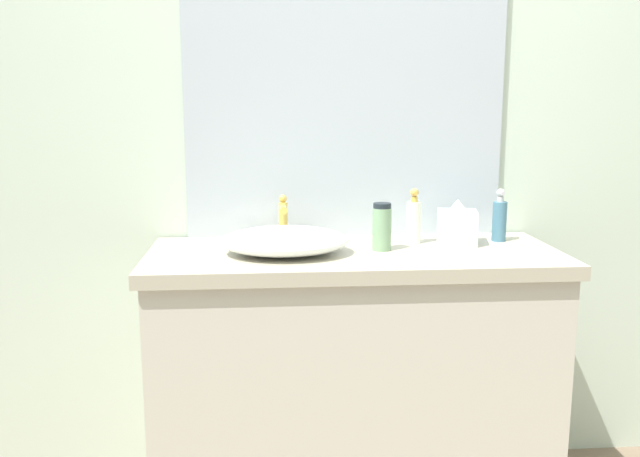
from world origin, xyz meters
The scene contains 9 objects.
bathroom_wall_rear centered at (0.00, 0.73, 1.30)m, with size 6.00×0.06×2.60m, color silver.
vanity_counter centered at (-0.03, 0.42, 0.45)m, with size 1.35×0.54×0.90m.
wall_mirror_panel centered at (-0.03, 0.69, 1.44)m, with size 1.14×0.01×1.07m, color #B2BCC6.
sink_basin centered at (-0.26, 0.39, 0.95)m, with size 0.41×0.32×0.09m, color white.
faucet centered at (-0.26, 0.57, 1.00)m, with size 0.03×0.13×0.16m.
soap_dispenser centered at (0.19, 0.52, 0.99)m, with size 0.05×0.05×0.19m.
lotion_bottle centered at (0.06, 0.42, 0.98)m, with size 0.06×0.06×0.16m.
perfume_bottle centered at (0.50, 0.54, 0.98)m, with size 0.05×0.05×0.19m.
tissue_box centered at (0.34, 0.51, 0.97)m, with size 0.16×0.16×0.15m.
Camera 1 is at (-0.31, -1.72, 1.39)m, focal length 37.73 mm.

